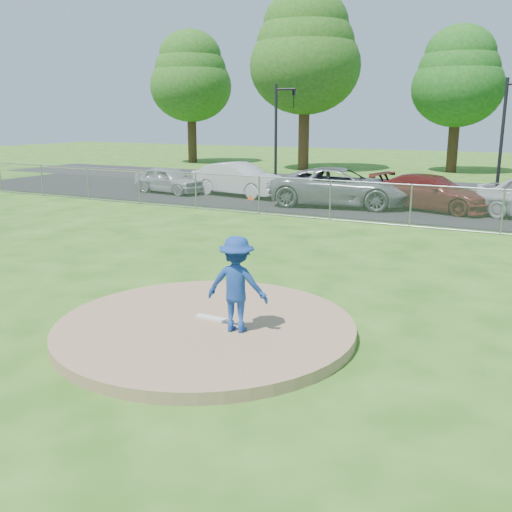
{
  "coord_description": "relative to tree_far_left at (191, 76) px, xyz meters",
  "views": [
    {
      "loc": [
        5.25,
        -8.21,
        3.82
      ],
      "look_at": [
        0.0,
        2.0,
        1.0
      ],
      "focal_mm": 40.0,
      "sensor_mm": 36.0,
      "label": 1
    }
  ],
  "objects": [
    {
      "name": "ground",
      "position": [
        22.0,
        -23.0,
        -7.06
      ],
      "size": [
        120.0,
        120.0,
        0.0
      ],
      "primitive_type": "plane",
      "color": "#275913",
      "rests_on": "ground"
    },
    {
      "name": "pitchers_mound",
      "position": [
        22.0,
        -33.0,
        -6.96
      ],
      "size": [
        5.4,
        5.4,
        0.2
      ],
      "primitive_type": "cylinder",
      "color": "#927250",
      "rests_on": "ground"
    },
    {
      "name": "pitching_rubber",
      "position": [
        22.0,
        -32.8,
        -6.84
      ],
      "size": [
        0.6,
        0.15,
        0.04
      ],
      "primitive_type": "cube",
      "color": "white",
      "rests_on": "pitchers_mound"
    },
    {
      "name": "chain_link_fence",
      "position": [
        22.0,
        -21.0,
        -6.31
      ],
      "size": [
        40.0,
        0.06,
        1.5
      ],
      "primitive_type": "cube",
      "color": "gray",
      "rests_on": "ground"
    },
    {
      "name": "parking_lot",
      "position": [
        22.0,
        -16.5,
        -7.05
      ],
      "size": [
        50.0,
        8.0,
        0.01
      ],
      "primitive_type": "cube",
      "color": "black",
      "rests_on": "ground"
    },
    {
      "name": "street",
      "position": [
        22.0,
        -9.0,
        -7.06
      ],
      "size": [
        60.0,
        7.0,
        0.01
      ],
      "primitive_type": "cube",
      "color": "#232325",
      "rests_on": "ground"
    },
    {
      "name": "tree_far_left",
      "position": [
        0.0,
        0.0,
        0.0
      ],
      "size": [
        6.72,
        6.72,
        10.74
      ],
      "color": "#362213",
      "rests_on": "ground"
    },
    {
      "name": "tree_left",
      "position": [
        11.0,
        -2.0,
        1.18
      ],
      "size": [
        7.84,
        7.84,
        12.53
      ],
      "color": "#3A2415",
      "rests_on": "ground"
    },
    {
      "name": "tree_center",
      "position": [
        21.0,
        1.0,
        -0.59
      ],
      "size": [
        6.16,
        6.16,
        9.84
      ],
      "color": "#352013",
      "rests_on": "ground"
    },
    {
      "name": "traffic_signal_left",
      "position": [
        13.24,
        -11.0,
        -3.7
      ],
      "size": [
        1.28,
        0.2,
        5.6
      ],
      "color": "black",
      "rests_on": "ground"
    },
    {
      "name": "pitcher",
      "position": [
        22.7,
        -33.07,
        -6.03
      ],
      "size": [
        1.17,
        0.8,
        1.67
      ],
      "primitive_type": "imported",
      "rotation": [
        0.0,
        0.0,
        3.32
      ],
      "color": "navy",
      "rests_on": "pitchers_mound"
    },
    {
      "name": "traffic_cone",
      "position": [
        14.87,
        -17.55,
        -6.71
      ],
      "size": [
        0.35,
        0.35,
        0.69
      ],
      "primitive_type": "cone",
      "color": "#D64D0B",
      "rests_on": "parking_lot"
    },
    {
      "name": "parked_car_silver",
      "position": [
        9.99,
        -17.32,
        -6.38
      ],
      "size": [
        4.13,
        2.16,
        1.34
      ],
      "primitive_type": "imported",
      "rotation": [
        0.0,
        0.0,
        1.42
      ],
      "color": "#A9AAAE",
      "rests_on": "parking_lot"
    },
    {
      "name": "parked_car_white",
      "position": [
        13.67,
        -16.6,
        -6.25
      ],
      "size": [
        5.09,
        2.5,
        1.6
      ],
      "primitive_type": "imported",
      "rotation": [
        0.0,
        0.0,
        1.4
      ],
      "color": "silver",
      "rests_on": "parking_lot"
    },
    {
      "name": "parked_car_gray",
      "position": [
        19.19,
        -17.5,
        -6.22
      ],
      "size": [
        6.31,
        3.68,
        1.65
      ],
      "primitive_type": "imported",
      "rotation": [
        0.0,
        0.0,
        1.73
      ],
      "color": "slate",
      "rests_on": "parking_lot"
    },
    {
      "name": "parked_car_darkred",
      "position": [
        22.94,
        -16.85,
        -6.32
      ],
      "size": [
        5.39,
        3.26,
        1.46
      ],
      "primitive_type": "imported",
      "rotation": [
        0.0,
        0.0,
        1.31
      ],
      "color": "#5B1A16",
      "rests_on": "parking_lot"
    }
  ]
}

